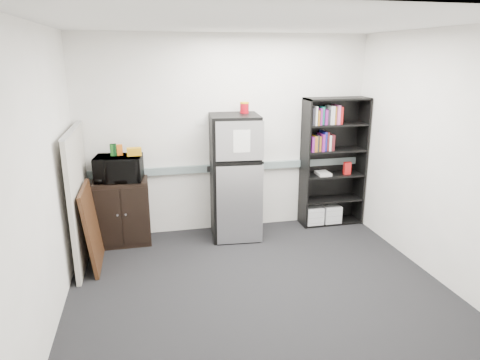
{
  "coord_description": "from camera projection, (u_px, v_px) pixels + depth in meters",
  "views": [
    {
      "loc": [
        -1.1,
        -3.98,
        2.42
      ],
      "look_at": [
        0.0,
        0.9,
        0.95
      ],
      "focal_mm": 32.0,
      "sensor_mm": 36.0,
      "label": 1
    }
  ],
  "objects": [
    {
      "name": "wall_back",
      "position": [
        226.0,
        135.0,
        5.9
      ],
      "size": [
        4.0,
        0.02,
        2.7
      ],
      "primitive_type": "cube",
      "color": "silver",
      "rests_on": "floor"
    },
    {
      "name": "coffee_can",
      "position": [
        244.0,
        107.0,
        5.64
      ],
      "size": [
        0.12,
        0.12,
        0.16
      ],
      "color": "#A00713",
      "rests_on": "refrigerator"
    },
    {
      "name": "snack_box_a",
      "position": [
        113.0,
        150.0,
        5.39
      ],
      "size": [
        0.08,
        0.06,
        0.15
      ],
      "primitive_type": "cube",
      "rotation": [
        0.0,
        0.0,
        0.11
      ],
      "color": "#1A5618",
      "rests_on": "microwave"
    },
    {
      "name": "framed_poster",
      "position": [
        92.0,
        227.0,
        4.98
      ],
      "size": [
        0.15,
        0.76,
        0.98
      ],
      "rotation": [
        0.0,
        -0.11,
        0.0
      ],
      "color": "black",
      "rests_on": "floor"
    },
    {
      "name": "cubicle_partition",
      "position": [
        79.0,
        197.0,
        5.02
      ],
      "size": [
        0.06,
        1.3,
        1.62
      ],
      "color": "#A5A092",
      "rests_on": "floor"
    },
    {
      "name": "bookshelf",
      "position": [
        332.0,
        159.0,
        6.15
      ],
      "size": [
        0.9,
        0.34,
        1.85
      ],
      "color": "black",
      "rests_on": "floor"
    },
    {
      "name": "microwave",
      "position": [
        119.0,
        168.0,
        5.43
      ],
      "size": [
        0.62,
        0.46,
        0.32
      ],
      "primitive_type": "imported",
      "rotation": [
        0.0,
        0.0,
        -0.12
      ],
      "color": "black",
      "rests_on": "cabinet"
    },
    {
      "name": "floor",
      "position": [
        258.0,
        287.0,
        4.64
      ],
      "size": [
        4.0,
        4.0,
        0.0
      ],
      "primitive_type": "plane",
      "color": "black",
      "rests_on": "ground"
    },
    {
      "name": "wall_left",
      "position": [
        45.0,
        179.0,
        3.84
      ],
      "size": [
        0.02,
        3.5,
        2.7
      ],
      "primitive_type": "cube",
      "color": "silver",
      "rests_on": "floor"
    },
    {
      "name": "refrigerator",
      "position": [
        235.0,
        177.0,
        5.74
      ],
      "size": [
        0.68,
        0.71,
        1.68
      ],
      "rotation": [
        0.0,
        0.0,
        -0.08
      ],
      "color": "black",
      "rests_on": "floor"
    },
    {
      "name": "wall_right",
      "position": [
        436.0,
        156.0,
        4.68
      ],
      "size": [
        0.02,
        3.5,
        2.7
      ],
      "primitive_type": "cube",
      "color": "silver",
      "rests_on": "floor"
    },
    {
      "name": "snack_box_b",
      "position": [
        113.0,
        150.0,
        5.39
      ],
      "size": [
        0.08,
        0.06,
        0.15
      ],
      "primitive_type": "cube",
      "rotation": [
        0.0,
        0.0,
        -0.22
      ],
      "color": "#0C3614",
      "rests_on": "microwave"
    },
    {
      "name": "wall_note",
      "position": [
        201.0,
        122.0,
        5.76
      ],
      "size": [
        0.14,
        0.0,
        0.1
      ],
      "primitive_type": "cube",
      "color": "white",
      "rests_on": "wall_back"
    },
    {
      "name": "snack_bag",
      "position": [
        134.0,
        152.0,
        5.4
      ],
      "size": [
        0.19,
        0.11,
        0.1
      ],
      "primitive_type": "cube",
      "rotation": [
        0.0,
        0.0,
        0.06
      ],
      "color": "orange",
      "rests_on": "microwave"
    },
    {
      "name": "ceiling",
      "position": [
        262.0,
        23.0,
        3.88
      ],
      "size": [
        4.0,
        3.5,
        0.02
      ],
      "primitive_type": "cube",
      "color": "white",
      "rests_on": "wall_back"
    },
    {
      "name": "cabinet",
      "position": [
        123.0,
        212.0,
        5.62
      ],
      "size": [
        0.7,
        0.47,
        0.87
      ],
      "color": "black",
      "rests_on": "floor"
    },
    {
      "name": "snack_box_c",
      "position": [
        120.0,
        150.0,
        5.41
      ],
      "size": [
        0.08,
        0.06,
        0.14
      ],
      "primitive_type": "cube",
      "rotation": [
        0.0,
        0.0,
        0.11
      ],
      "color": "#D66314",
      "rests_on": "microwave"
    },
    {
      "name": "electrical_raceway",
      "position": [
        227.0,
        167.0,
        6.0
      ],
      "size": [
        3.92,
        0.05,
        0.1
      ],
      "primitive_type": "cube",
      "color": "gray",
      "rests_on": "wall_back"
    }
  ]
}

